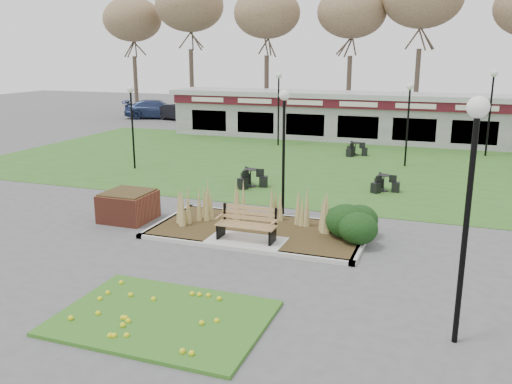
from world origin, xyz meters
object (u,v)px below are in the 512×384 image
(lamp_post_mid_right, at_px, (409,106))
(bistro_set_a, at_px, (251,181))
(bistro_set_b, at_px, (355,151))
(car_silver, at_px, (191,110))
(lamp_post_mid_left, at_px, (131,109))
(car_black, at_px, (178,112))
(car_blue, at_px, (157,109))
(lamp_post_far_right, at_px, (492,94))
(brick_planter, at_px, (128,206))
(lamp_post_near_left, at_px, (284,125))
(lamp_post_near_right, at_px, (472,168))
(food_pavilion, at_px, (362,116))
(park_bench, at_px, (247,223))
(bistro_set_c, at_px, (383,186))
(lamp_post_far_left, at_px, (279,93))

(lamp_post_mid_right, distance_m, bistro_set_a, 8.75)
(bistro_set_b, xyz_separation_m, car_silver, (-15.70, 12.24, 0.42))
(lamp_post_mid_left, distance_m, car_black, 18.70)
(lamp_post_mid_left, distance_m, bistro_set_b, 11.64)
(lamp_post_mid_left, bearing_deg, bistro_set_a, -12.95)
(bistro_set_a, bearing_deg, car_blue, 128.66)
(lamp_post_mid_right, height_order, lamp_post_far_right, lamp_post_far_right)
(brick_planter, bearing_deg, lamp_post_near_left, 25.85)
(lamp_post_near_right, bearing_deg, car_blue, 128.45)
(food_pavilion, distance_m, lamp_post_near_right, 24.19)
(park_bench, xyz_separation_m, bistro_set_a, (-2.23, 6.25, -0.33))
(car_blue, bearing_deg, car_silver, -81.13)
(car_black, bearing_deg, food_pavilion, -93.13)
(lamp_post_mid_left, bearing_deg, park_bench, -41.99)
(park_bench, height_order, bistro_set_a, park_bench)
(lamp_post_near_left, bearing_deg, lamp_post_far_right, 63.51)
(bistro_set_b, distance_m, bistro_set_c, 7.56)
(lamp_post_far_right, bearing_deg, lamp_post_near_left, -116.49)
(food_pavilion, height_order, bistro_set_b, food_pavilion)
(lamp_post_near_left, bearing_deg, car_blue, 128.25)
(lamp_post_far_right, height_order, bistro_set_c, lamp_post_far_right)
(bistro_set_a, bearing_deg, bistro_set_c, 11.97)
(car_silver, bearing_deg, lamp_post_near_left, -140.70)
(park_bench, relative_size, brick_planter, 1.13)
(lamp_post_mid_left, bearing_deg, bistro_set_b, 36.88)
(bistro_set_c, bearing_deg, car_black, 136.02)
(lamp_post_mid_left, relative_size, car_silver, 0.99)
(lamp_post_mid_right, bearing_deg, bistro_set_c, -93.97)
(car_silver, relative_size, car_black, 1.00)
(food_pavilion, height_order, bistro_set_a, food_pavilion)
(food_pavilion, bearing_deg, lamp_post_near_left, -89.52)
(park_bench, distance_m, bistro_set_c, 7.89)
(food_pavilion, height_order, car_blue, food_pavilion)
(lamp_post_near_right, bearing_deg, bistro_set_b, 105.46)
(lamp_post_near_left, relative_size, lamp_post_near_right, 0.90)
(car_blue, bearing_deg, bistro_set_b, -139.99)
(bistro_set_c, bearing_deg, bistro_set_a, -168.03)
(park_bench, bearing_deg, food_pavilion, 90.00)
(lamp_post_mid_left, bearing_deg, lamp_post_near_left, -28.64)
(park_bench, distance_m, lamp_post_mid_left, 11.71)
(lamp_post_mid_left, relative_size, bistro_set_c, 3.17)
(bistro_set_a, bearing_deg, lamp_post_far_right, 48.55)
(food_pavilion, relative_size, bistro_set_b, 19.67)
(bistro_set_b, distance_m, car_blue, 21.20)
(brick_planter, bearing_deg, lamp_post_mid_right, 57.02)
(bistro_set_b, bearing_deg, lamp_post_far_left, 160.80)
(bistro_set_c, xyz_separation_m, car_silver, (-18.05, 19.42, 0.43))
(lamp_post_near_right, height_order, lamp_post_mid_left, lamp_post_near_right)
(brick_planter, distance_m, car_black, 26.60)
(lamp_post_mid_left, bearing_deg, car_blue, 117.02)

